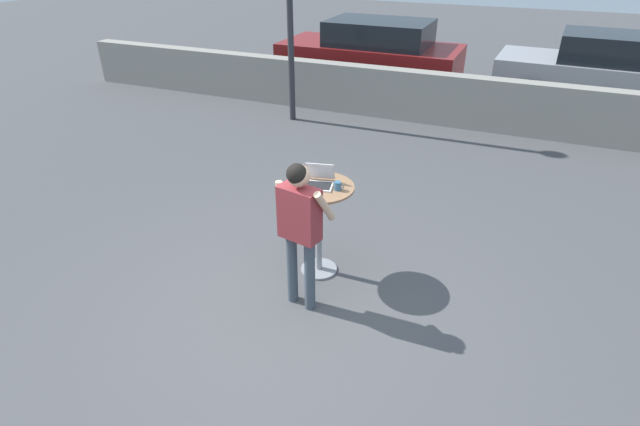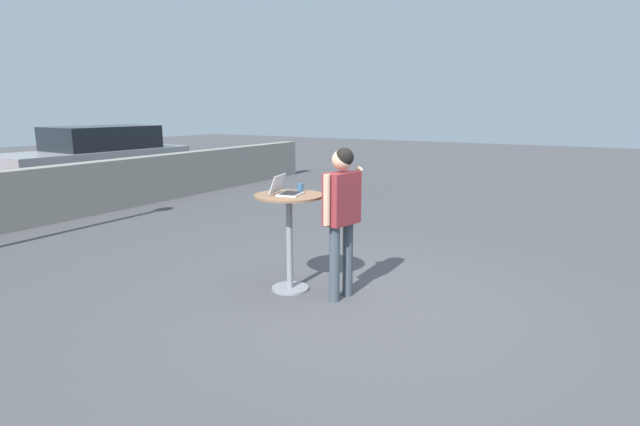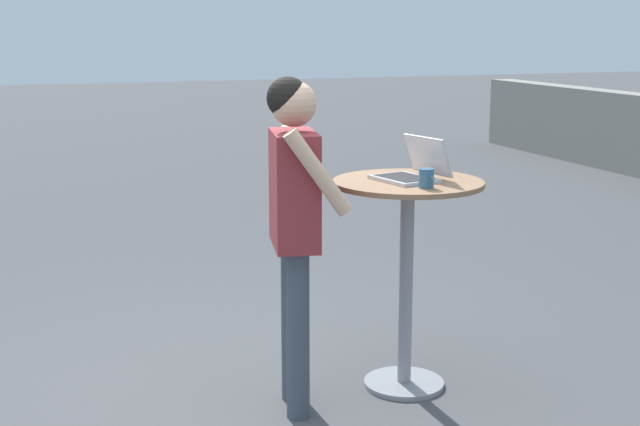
# 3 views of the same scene
# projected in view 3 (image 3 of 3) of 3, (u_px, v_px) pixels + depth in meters

# --- Properties ---
(ground_plane) EXTENTS (50.00, 50.00, 0.00)m
(ground_plane) POSITION_uv_depth(u_px,v_px,m) (230.00, 411.00, 4.32)
(ground_plane) COLOR #4C4C4F
(cafe_table) EXTENTS (0.75, 0.75, 1.08)m
(cafe_table) POSITION_uv_depth(u_px,v_px,m) (406.00, 243.00, 4.47)
(cafe_table) COLOR gray
(cafe_table) RESTS_ON ground_plane
(laptop) EXTENTS (0.36, 0.36, 0.21)m
(laptop) POSITION_uv_depth(u_px,v_px,m) (412.00, 171.00, 4.42)
(laptop) COLOR silver
(laptop) RESTS_ON cafe_table
(coffee_mug) EXTENTS (0.11, 0.07, 0.09)m
(coffee_mug) POSITION_uv_depth(u_px,v_px,m) (426.00, 178.00, 4.19)
(coffee_mug) COLOR #336084
(coffee_mug) RESTS_ON cafe_table
(standing_person) EXTENTS (0.58, 0.32, 1.61)m
(standing_person) POSITION_uv_depth(u_px,v_px,m) (294.00, 205.00, 4.15)
(standing_person) COLOR #424C56
(standing_person) RESTS_ON ground_plane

